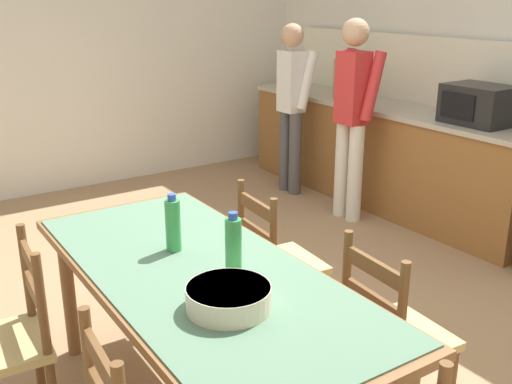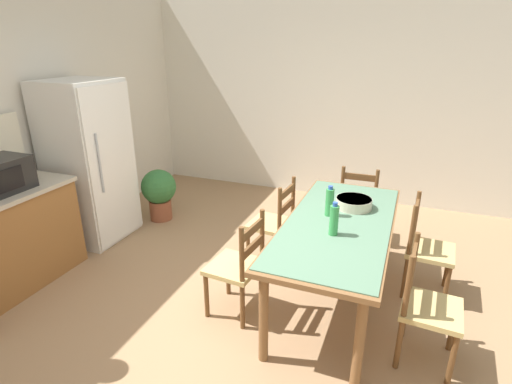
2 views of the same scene
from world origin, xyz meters
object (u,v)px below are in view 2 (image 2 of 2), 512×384
at_px(bottle_near_centre, 334,220).
at_px(bottle_off_centre, 330,202).
at_px(chair_side_far_right, 274,223).
at_px(refrigerator, 89,163).
at_px(dining_table, 338,231).
at_px(chair_side_near_left, 426,307).
at_px(potted_plant, 159,191).
at_px(chair_head_end, 358,204).
at_px(chair_side_near_right, 426,249).
at_px(serving_bowl, 354,202).
at_px(chair_side_far_left, 238,266).

xyz_separation_m(bottle_near_centre, bottle_off_centre, (0.35, 0.10, 0.00)).
bearing_deg(chair_side_far_right, refrigerator, -80.81).
bearing_deg(bottle_off_centre, dining_table, -133.25).
relative_size(chair_side_near_left, potted_plant, 1.36).
xyz_separation_m(chair_head_end, chair_side_near_right, (-0.84, -0.71, 0.00)).
xyz_separation_m(refrigerator, serving_bowl, (0.07, -2.93, -0.07)).
distance_m(bottle_off_centre, chair_side_near_left, 1.10).
xyz_separation_m(dining_table, potted_plant, (0.94, 2.44, -0.31)).
xyz_separation_m(bottle_near_centre, chair_head_end, (1.53, -0.02, -0.46)).
bearing_deg(bottle_near_centre, chair_side_near_right, -46.69).
relative_size(chair_head_end, chair_side_far_right, 1.00).
bearing_deg(refrigerator, potted_plant, -33.05).
xyz_separation_m(refrigerator, bottle_off_centre, (-0.18, -2.76, -0.00)).
height_order(dining_table, chair_side_near_left, chair_side_near_left).
height_order(chair_head_end, chair_side_near_left, same).
height_order(refrigerator, dining_table, refrigerator).
bearing_deg(chair_side_near_left, chair_side_far_left, 93.99).
xyz_separation_m(bottle_near_centre, serving_bowl, (0.59, -0.07, -0.07)).
relative_size(refrigerator, dining_table, 0.91).
height_order(bottle_near_centre, potted_plant, bottle_near_centre).
height_order(dining_table, chair_side_near_right, chair_side_near_right).
bearing_deg(chair_side_near_left, chair_side_far_right, 62.23).
height_order(bottle_off_centre, serving_bowl, bottle_off_centre).
bearing_deg(bottle_near_centre, dining_table, -0.63).
xyz_separation_m(chair_side_far_left, chair_side_near_right, (0.88, -1.46, 0.00)).
relative_size(dining_table, bottle_near_centre, 7.39).
distance_m(dining_table, chair_side_near_left, 0.89).
relative_size(dining_table, chair_side_near_left, 2.19).
height_order(bottle_off_centre, chair_side_near_left, bottle_off_centre).
bearing_deg(potted_plant, chair_side_far_left, -128.97).
bearing_deg(dining_table, bottle_off_centre, 46.75).
bearing_deg(refrigerator, dining_table, -95.59).
bearing_deg(chair_head_end, potted_plant, 6.77).
bearing_deg(chair_side_far_right, bottle_near_centre, 50.26).
bearing_deg(bottle_off_centre, chair_side_near_left, -123.80).
bearing_deg(bottle_near_centre, chair_head_end, -0.67).
relative_size(chair_head_end, chair_side_far_left, 1.00).
distance_m(bottle_near_centre, chair_side_far_left, 0.88).
bearing_deg(potted_plant, chair_head_end, -81.98).
bearing_deg(chair_side_near_left, dining_table, 62.23).
distance_m(chair_head_end, potted_plant, 2.48).
height_order(chair_head_end, chair_side_near_right, same).
height_order(bottle_near_centre, chair_head_end, bottle_near_centre).
relative_size(bottle_near_centre, serving_bowl, 0.84).
distance_m(refrigerator, chair_head_end, 3.09).
xyz_separation_m(serving_bowl, potted_plant, (0.59, 2.50, -0.45)).
xyz_separation_m(chair_side_near_left, chair_side_near_right, (0.89, -0.01, 0.00)).
xyz_separation_m(chair_side_near_right, chair_side_far_right, (0.01, 1.45, 0.00)).
relative_size(serving_bowl, chair_side_far_right, 0.35).
relative_size(bottle_off_centre, potted_plant, 0.40).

